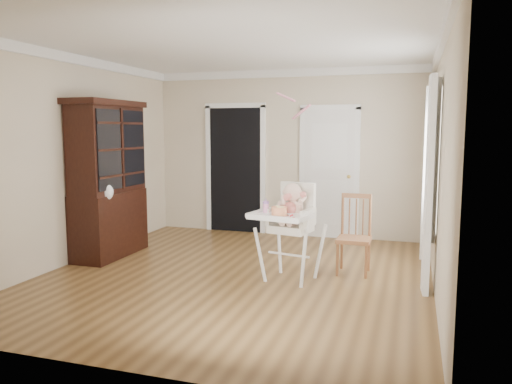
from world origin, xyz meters
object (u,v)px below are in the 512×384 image
(sippy_cup, at_px, (266,206))
(dining_chair, at_px, (354,237))
(cake, at_px, (279,211))
(china_cabinet, at_px, (108,179))
(high_chair, at_px, (291,220))

(sippy_cup, distance_m, dining_chair, 1.21)
(cake, bearing_deg, sippy_cup, 140.18)
(dining_chair, bearing_deg, sippy_cup, -144.96)
(china_cabinet, height_order, dining_chair, china_cabinet)
(dining_chair, bearing_deg, high_chair, -141.40)
(cake, bearing_deg, dining_chair, 47.76)
(high_chair, relative_size, cake, 5.19)
(high_chair, bearing_deg, cake, -90.89)
(cake, xyz_separation_m, dining_chair, (0.73, 0.80, -0.40))
(cake, relative_size, dining_chair, 0.23)
(high_chair, distance_m, sippy_cup, 0.33)
(high_chair, relative_size, sippy_cup, 6.94)
(sippy_cup, bearing_deg, china_cabinet, 168.79)
(cake, height_order, sippy_cup, sippy_cup)
(cake, bearing_deg, china_cabinet, 166.09)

